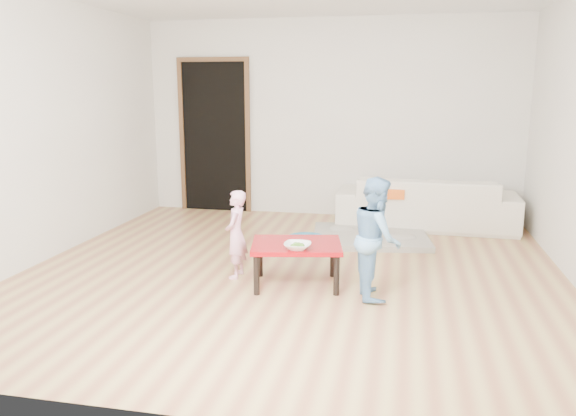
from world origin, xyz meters
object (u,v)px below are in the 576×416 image
(red_table, at_px, (296,264))
(bowl, at_px, (298,246))
(child_pink, at_px, (236,234))
(child_blue, at_px, (377,238))
(basin, at_px, (306,243))
(sofa, at_px, (426,202))

(red_table, height_order, bowl, bowl)
(child_pink, relative_size, child_blue, 0.80)
(bowl, height_order, basin, bowl)
(sofa, distance_m, child_blue, 2.61)
(child_pink, distance_m, child_blue, 1.29)
(sofa, relative_size, bowl, 9.61)
(red_table, xyz_separation_m, child_blue, (0.69, -0.12, 0.31))
(red_table, height_order, basin, red_table)
(red_table, relative_size, bowl, 3.41)
(child_blue, relative_size, basin, 2.32)
(sofa, height_order, bowl, sofa)
(basin, bearing_deg, child_pink, -114.88)
(sofa, xyz_separation_m, child_pink, (-1.75, -2.33, 0.09))
(child_blue, distance_m, basin, 1.54)
(sofa, bearing_deg, child_pink, 54.75)
(bowl, distance_m, child_pink, 0.69)
(child_pink, distance_m, basin, 1.16)
(child_pink, bearing_deg, basin, 153.88)
(sofa, xyz_separation_m, bowl, (-1.13, -2.62, 0.10))
(sofa, relative_size, basin, 5.01)
(bowl, relative_size, basin, 0.52)
(bowl, xyz_separation_m, child_blue, (0.64, 0.07, 0.09))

